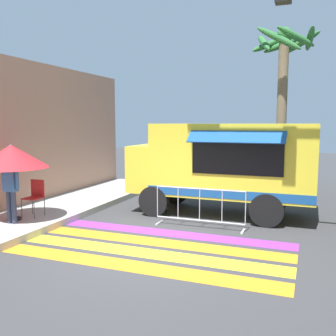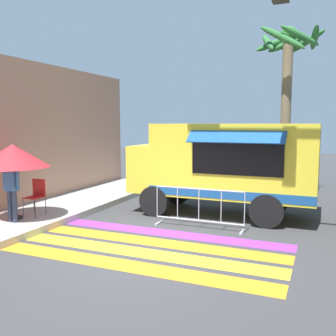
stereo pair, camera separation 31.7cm
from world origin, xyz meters
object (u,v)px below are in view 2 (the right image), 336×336
patio_umbrella (13,156)px  vendor_person (11,184)px  folding_chair (37,193)px  palm_tree (288,77)px  food_truck (221,162)px  traffic_signal_pole (312,39)px  barricade_front (199,208)px

patio_umbrella → vendor_person: patio_umbrella is taller
folding_chair → palm_tree: palm_tree is taller
patio_umbrella → vendor_person: bearing=-55.2°
palm_tree → food_truck: bearing=-111.4°
traffic_signal_pole → folding_chair: 7.91m
vendor_person → barricade_front: 4.88m
patio_umbrella → folding_chair: patio_umbrella is taller
food_truck → patio_umbrella: food_truck is taller
traffic_signal_pole → vendor_person: bearing=-172.5°
food_truck → barricade_front: 1.94m
vendor_person → barricade_front: bearing=26.0°
folding_chair → palm_tree: bearing=32.9°
patio_umbrella → palm_tree: bearing=48.5°
patio_umbrella → barricade_front: bearing=19.9°
food_truck → barricade_front: food_truck is taller
food_truck → barricade_front: size_ratio=2.23×
patio_umbrella → palm_tree: size_ratio=0.32×
food_truck → palm_tree: size_ratio=0.87×
food_truck → traffic_signal_pole: size_ratio=0.83×
patio_umbrella → palm_tree: 9.74m
barricade_front → vendor_person: bearing=-156.2°
traffic_signal_pole → patio_umbrella: 7.70m
food_truck → traffic_signal_pole: traffic_signal_pole is taller
folding_chair → vendor_person: bearing=-105.5°
patio_umbrella → vendor_person: (0.19, -0.28, -0.68)m
food_truck → patio_umbrella: bearing=-145.2°
patio_umbrella → barricade_front: 5.09m
food_truck → traffic_signal_pole: 4.60m
food_truck → folding_chair: (-4.55, -2.71, -0.80)m
barricade_front → palm_tree: size_ratio=0.39×
traffic_signal_pole → vendor_person: (-7.06, -0.93, -3.20)m
traffic_signal_pole → palm_tree: 6.48m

